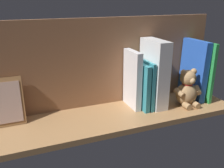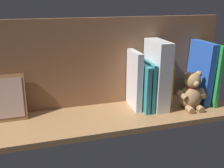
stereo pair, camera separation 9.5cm
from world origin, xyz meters
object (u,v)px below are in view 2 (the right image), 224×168
(book_0, at_px, (207,73))
(picture_frame_leaning, at_px, (10,98))
(dictionary_thick_white, at_px, (157,75))
(teddy_bear, at_px, (191,92))

(book_0, distance_m, picture_frame_leaning, 0.81)
(dictionary_thick_white, relative_size, picture_frame_leaning, 1.62)
(book_0, bearing_deg, teddy_bear, 27.12)
(dictionary_thick_white, xyz_separation_m, picture_frame_leaning, (0.57, -0.05, -0.05))
(dictionary_thick_white, height_order, picture_frame_leaning, dictionary_thick_white)
(teddy_bear, bearing_deg, book_0, -150.49)
(book_0, relative_size, dictionary_thick_white, 0.93)
(teddy_bear, xyz_separation_m, dictionary_thick_white, (0.13, -0.06, 0.07))
(teddy_bear, distance_m, picture_frame_leaning, 0.71)
(teddy_bear, height_order, dictionary_thick_white, dictionary_thick_white)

